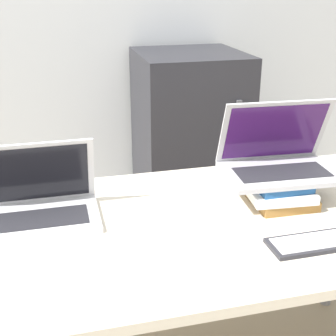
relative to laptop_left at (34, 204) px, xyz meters
The scene contains 6 objects.
desk 0.45m from the laptop_left, 17.88° to the right, with size 1.69×0.79×0.70m.
laptop_left is the anchor object (origin of this frame).
book_stack 0.76m from the laptop_left, ahead, with size 0.22×0.29×0.08m.
laptop_on_books 0.78m from the laptop_left, ahead, with size 0.37×0.26×0.24m.
wireless_keyboard 0.83m from the laptop_left, 24.54° to the right, with size 0.29×0.10×0.01m.
mini_fridge 1.43m from the laptop_left, 54.16° to the left, with size 0.57×0.61×1.00m.
Camera 1 is at (-0.34, -0.78, 1.38)m, focal length 50.00 mm.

